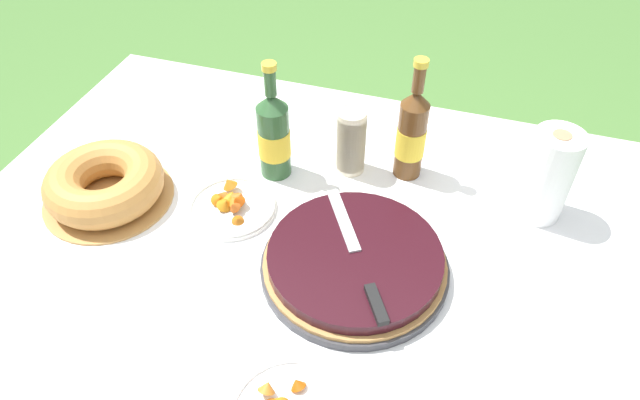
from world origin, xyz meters
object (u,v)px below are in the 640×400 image
bundt_cake (105,184)px  cup_stack (351,141)px  cider_bottle_amber (411,134)px  serving_knife (359,261)px  berry_tart (355,262)px  snack_plate_left (232,205)px  cider_bottle_green (274,135)px  paper_towel_roll (548,175)px

bundt_cake → cup_stack: (0.52, 0.28, 0.04)m
cider_bottle_amber → serving_knife: bearing=-94.2°
bundt_cake → cup_stack: bearing=28.4°
berry_tart → serving_knife: serving_knife is taller
bundt_cake → serving_knife: bearing=-5.5°
cup_stack → snack_plate_left: (-0.23, -0.23, -0.07)m
cup_stack → cider_bottle_amber: (0.14, 0.03, 0.03)m
snack_plate_left → serving_knife: bearing=-19.0°
serving_knife → bundt_cake: (-0.64, 0.06, -0.01)m
bundt_cake → snack_plate_left: bundt_cake is taller
cider_bottle_green → snack_plate_left: cider_bottle_green is taller
serving_knife → cider_bottle_amber: size_ratio=1.04×
serving_knife → cider_bottle_green: (-0.29, 0.28, 0.05)m
snack_plate_left → berry_tart: bearing=-15.9°
bundt_cake → berry_tart: bearing=-3.3°
cup_stack → cider_bottle_amber: size_ratio=0.55×
cup_stack → cider_bottle_green: size_ratio=0.57×
bundt_cake → snack_plate_left: 0.31m
bundt_cake → paper_towel_roll: paper_towel_roll is taller
serving_knife → cider_bottle_green: 0.40m
cup_stack → cider_bottle_amber: 0.15m
serving_knife → berry_tart: bearing=0.0°
cider_bottle_green → paper_towel_roll: (0.63, 0.05, -0.00)m
cider_bottle_green → snack_plate_left: 0.20m
serving_knife → snack_plate_left: size_ratio=1.59×
cup_stack → cider_bottle_green: (-0.18, -0.07, 0.03)m
bundt_cake → paper_towel_roll: (0.98, 0.27, 0.06)m
snack_plate_left → paper_towel_roll: size_ratio=0.92×
cider_bottle_green → serving_knife: bearing=-43.8°
cider_bottle_amber → snack_plate_left: (-0.37, -0.26, -0.11)m
serving_knife → paper_towel_roll: (0.35, 0.33, 0.05)m
cup_stack → snack_plate_left: size_ratio=0.84×
bundt_cake → paper_towel_roll: 1.02m
paper_towel_roll → snack_plate_left: bearing=-162.9°
serving_knife → cup_stack: (-0.11, 0.34, 0.02)m
paper_towel_roll → berry_tart: bearing=-140.0°
cup_stack → paper_towel_roll: size_ratio=0.78×
bundt_cake → paper_towel_roll: bearing=15.1°
berry_tart → cider_bottle_amber: size_ratio=1.24×
cider_bottle_green → cider_bottle_amber: size_ratio=0.97×
berry_tart → serving_knife: (0.02, -0.02, 0.04)m
bundt_cake → cider_bottle_green: size_ratio=0.99×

